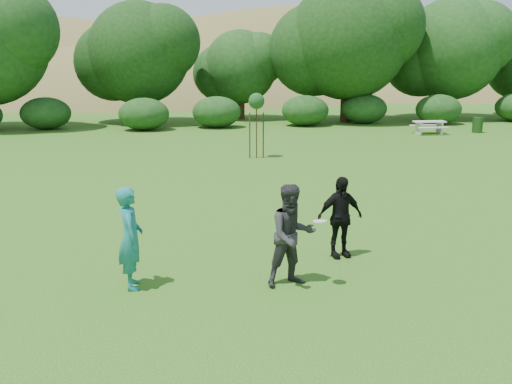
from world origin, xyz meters
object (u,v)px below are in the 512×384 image
player_grey (292,236)px  player_black (340,217)px  player_teal (130,238)px  sapling (257,103)px  trash_can_near (478,125)px  picnic_table (429,125)px

player_grey → player_black: (1.38, 1.44, -0.09)m
player_teal → sapling: (4.52, 14.15, 1.43)m
player_grey → trash_can_near: size_ratio=2.22×
trash_can_near → picnic_table: (-3.13, -0.19, 0.07)m
player_grey → picnic_table: player_grey is taller
picnic_table → player_black: bearing=-119.7°
player_black → picnic_table: player_black is taller
trash_can_near → picnic_table: size_ratio=0.50×
picnic_table → player_grey: bearing=-120.9°
player_black → sapling: bearing=79.1°
sapling → picnic_table: sapling is taller
player_black → picnic_table: (11.27, 19.73, -0.39)m
player_grey → player_teal: bearing=160.7°
sapling → picnic_table: 13.17m
player_black → picnic_table: size_ratio=1.01×
player_teal → trash_can_near: bearing=-49.1°
trash_can_near → picnic_table: 3.13m
player_teal → player_grey: bearing=-103.5°
trash_can_near → sapling: sapling is taller
trash_can_near → player_teal: bearing=-131.8°
player_grey → player_black: bearing=33.3°
trash_can_near → player_grey: bearing=-126.4°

